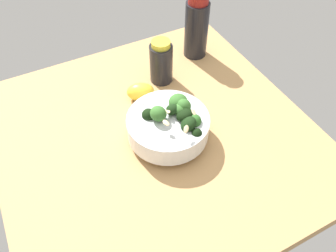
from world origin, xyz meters
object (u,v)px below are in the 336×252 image
(bottle_tall, at_px, (196,27))
(bottle_short, at_px, (161,62))
(bowl_of_broccoli, at_px, (170,124))
(lemon_wedge, at_px, (140,92))

(bottle_tall, height_order, bottle_short, bottle_tall)
(bowl_of_broccoli, height_order, lemon_wedge, bowl_of_broccoli)
(lemon_wedge, height_order, bottle_tall, bottle_tall)
(bowl_of_broccoli, distance_m, bottle_tall, 0.33)
(bowl_of_broccoli, height_order, bottle_tall, bottle_tall)
(bowl_of_broccoli, height_order, bottle_short, bottle_short)
(lemon_wedge, height_order, bottle_short, bottle_short)
(bottle_short, bearing_deg, bowl_of_broccoli, -111.27)
(bottle_tall, relative_size, bottle_short, 1.51)
(bottle_tall, xyz_separation_m, bottle_short, (-0.14, -0.06, -0.03))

